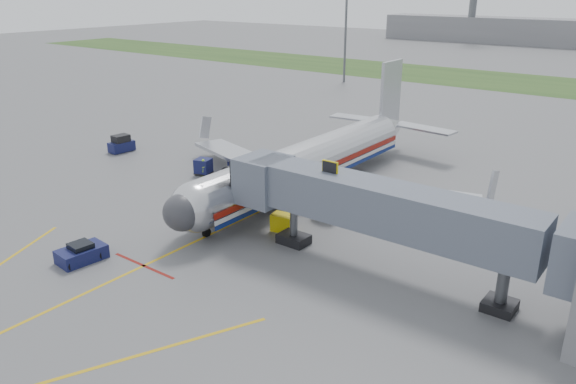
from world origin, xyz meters
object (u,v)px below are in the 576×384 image
Objects in this scene: pushback_tug at (82,253)px; baggage_tug at (121,144)px; airliner at (308,162)px; ramp_worker at (203,168)px; belt_loader at (227,193)px.

baggage_tug is (-20.11, 18.65, 0.32)m from pushback_tug.
pushback_tug is at bearing -42.83° from baggage_tug.
baggage_tug is at bearing -173.72° from airliner.
airliner reaches higher than ramp_worker.
ramp_worker is at bearing -2.81° from baggage_tug.
belt_loader is 2.29× the size of ramp_worker.
belt_loader is (-0.32, 14.92, -0.06)m from pushback_tug.
ramp_worker is at bearing 152.94° from belt_loader.
ramp_worker is (-10.28, -3.33, -1.76)m from airliner.
baggage_tug reaches higher than pushback_tug.
airliner is 10.72× the size of pushback_tug.
pushback_tug is (-4.00, -21.30, -2.10)m from airliner.
pushback_tug is at bearing -100.64° from airliner.
pushback_tug is at bearing -88.78° from belt_loader.
airliner is at bearing 55.90° from belt_loader.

